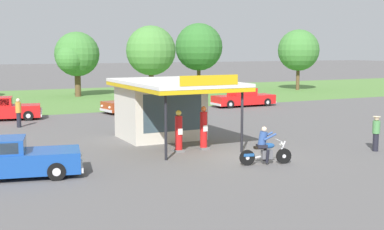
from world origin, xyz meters
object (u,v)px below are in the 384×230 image
gas_pump_offside (204,130)px  bystander_leaning_by_kiosk (376,132)px  gas_pump_nearside (179,133)px  bystander_strolling_foreground (18,112)px  motorcycle_with_rider (265,149)px  featured_classic_sedan (3,160)px  parked_car_back_row_centre (2,110)px  parked_car_back_row_centre_right (243,98)px  parked_car_back_row_centre_left (136,103)px

gas_pump_offside → bystander_leaning_by_kiosk: 7.98m
bystander_leaning_by_kiosk → gas_pump_nearside: bearing=154.6°
bystander_leaning_by_kiosk → bystander_strolling_foreground: 20.36m
motorcycle_with_rider → gas_pump_nearside: bearing=117.5°
featured_classic_sedan → parked_car_back_row_centre: size_ratio=1.11×
bystander_strolling_foreground → gas_pump_nearside: bearing=-63.0°
gas_pump_offside → motorcycle_with_rider: (0.77, -3.96, -0.29)m
gas_pump_nearside → bystander_leaning_by_kiosk: (8.25, -3.91, 0.00)m
parked_car_back_row_centre_right → parked_car_back_row_centre_left: 9.34m
parked_car_back_row_centre_right → parked_car_back_row_centre_left: bearing=178.5°
featured_classic_sedan → bystander_leaning_by_kiosk: size_ratio=3.52×
gas_pump_nearside → parked_car_back_row_centre_left: 15.41m
bystander_leaning_by_kiosk → parked_car_back_row_centre_left: bearing=104.5°
motorcycle_with_rider → parked_car_back_row_centre: (-8.25, 18.80, 0.04)m
parked_car_back_row_centre_left → parked_car_back_row_centre: size_ratio=1.00×
parked_car_back_row_centre_left → featured_classic_sedan: bearing=-124.0°
featured_classic_sedan → parked_car_back_row_centre_left: 20.01m
parked_car_back_row_centre_right → bystander_strolling_foreground: size_ratio=3.11×
parked_car_back_row_centre_right → bystander_strolling_foreground: 18.70m
parked_car_back_row_centre_left → bystander_leaning_by_kiosk: (4.89, -18.95, 0.22)m
parked_car_back_row_centre_right → bystander_strolling_foreground: bearing=-168.3°
parked_car_back_row_centre_right → parked_car_back_row_centre: 18.89m
gas_pump_nearside → featured_classic_sedan: bearing=-168.7°
parked_car_back_row_centre_right → gas_pump_offside: bearing=-127.6°
motorcycle_with_rider → parked_car_back_row_centre_right: size_ratio=0.40×
featured_classic_sedan → parked_car_back_row_centre_right: bearing=38.6°
parked_car_back_row_centre_right → bystander_leaning_by_kiosk: size_ratio=3.32×
parked_car_back_row_centre_left → parked_car_back_row_centre: 9.55m
gas_pump_nearside → bystander_leaning_by_kiosk: 9.13m
gas_pump_offside → bystander_strolling_foreground: (-6.91, 10.99, -0.00)m
parked_car_back_row_centre_left → bystander_strolling_foreground: (-8.97, -4.04, 0.28)m
motorcycle_with_rider → bystander_strolling_foreground: size_ratio=1.23×
motorcycle_with_rider → featured_classic_sedan: motorcycle_with_rider is taller
gas_pump_nearside → bystander_strolling_foreground: bearing=117.0°
featured_classic_sedan → parked_car_back_row_centre_right: parked_car_back_row_centre_right is taller
motorcycle_with_rider → parked_car_back_row_centre_left: (1.30, 18.99, 0.01)m
gas_pump_nearside → motorcycle_with_rider: (2.06, -3.96, -0.23)m
parked_car_back_row_centre → bystander_leaning_by_kiosk: bearing=-52.4°
motorcycle_with_rider → featured_classic_sedan: (-9.88, 2.39, 0.03)m
motorcycle_with_rider → gas_pump_offside: bearing=101.0°
parked_car_back_row_centre_right → bystander_leaning_by_kiosk: bystander_leaning_by_kiosk is taller
gas_pump_offside → bystander_leaning_by_kiosk: size_ratio=1.24×
motorcycle_with_rider → parked_car_back_row_centre: bearing=113.7°
parked_car_back_row_centre_left → bystander_leaning_by_kiosk: bearing=-75.5°
parked_car_back_row_centre_right → gas_pump_nearside: bearing=-130.6°
gas_pump_offside → parked_car_back_row_centre_left: gas_pump_offside is taller
motorcycle_with_rider → bystander_leaning_by_kiosk: 6.19m
gas_pump_nearside → featured_classic_sedan: gas_pump_nearside is taller
gas_pump_offside → parked_car_back_row_centre_right: size_ratio=0.37×
gas_pump_nearside → bystander_strolling_foreground: (-5.61, 10.99, 0.06)m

